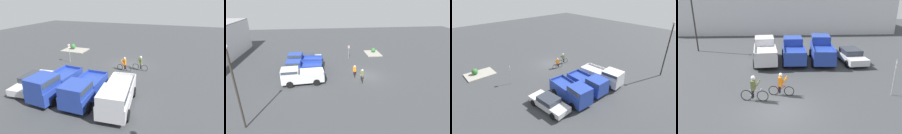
% 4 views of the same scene
% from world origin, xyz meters
% --- Properties ---
extents(ground_plane, '(80.00, 80.00, 0.00)m').
position_xyz_m(ground_plane, '(0.00, 0.00, 0.00)').
color(ground_plane, '#383A3D').
extents(warehouse_building, '(36.96, 14.02, 6.30)m').
position_xyz_m(warehouse_building, '(0.00, 29.01, 3.15)').
color(warehouse_building, silver).
rests_on(warehouse_building, ground_plane).
extents(pickup_truck_0, '(2.62, 5.60, 2.18)m').
position_xyz_m(pickup_truck_0, '(-1.35, 9.44, 1.15)').
color(pickup_truck_0, silver).
rests_on(pickup_truck_0, ground_plane).
extents(pickup_truck_1, '(2.29, 5.08, 2.16)m').
position_xyz_m(pickup_truck_1, '(1.49, 9.42, 1.13)').
color(pickup_truck_1, '#233D9E').
rests_on(pickup_truck_1, ground_plane).
extents(pickup_truck_2, '(2.50, 5.43, 2.33)m').
position_xyz_m(pickup_truck_2, '(4.31, 9.43, 1.19)').
color(pickup_truck_2, '#233D9E').
rests_on(pickup_truck_2, ground_plane).
extents(sedan_0, '(2.32, 4.87, 1.36)m').
position_xyz_m(sedan_0, '(7.08, 8.72, 0.69)').
color(sedan_0, silver).
rests_on(sedan_0, ground_plane).
extents(cyclist_0, '(1.75, 0.51, 1.66)m').
position_xyz_m(cyclist_0, '(0.13, 1.83, 0.82)').
color(cyclist_0, black).
rests_on(cyclist_0, ground_plane).
extents(cyclist_1, '(1.82, 0.51, 1.78)m').
position_xyz_m(cyclist_1, '(-1.62, 1.14, 0.90)').
color(cyclist_1, black).
rests_on(cyclist_1, ground_plane).
extents(fire_lane_sign, '(0.15, 0.28, 2.56)m').
position_xyz_m(fire_lane_sign, '(7.68, 1.42, 1.54)').
color(fire_lane_sign, '#9E9EA3').
rests_on(fire_lane_sign, ground_plane).
extents(lamppost, '(0.36, 0.36, 7.58)m').
position_xyz_m(lamppost, '(-9.37, 13.56, 4.39)').
color(lamppost, '#2D2823').
rests_on(lamppost, ground_plane).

